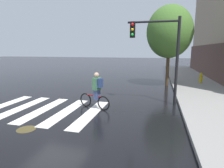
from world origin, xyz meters
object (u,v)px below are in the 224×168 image
at_px(street_tree_near, 170,32).
at_px(traffic_light_near, 160,46).
at_px(cyclist, 96,91).
at_px(manhole_cover, 26,129).
at_px(fire_hydrant, 201,78).

bearing_deg(street_tree_near, traffic_light_near, -96.93).
height_order(cyclist, traffic_light_near, traffic_light_near).
distance_m(manhole_cover, traffic_light_near, 6.73).
relative_size(manhole_cover, street_tree_near, 0.11).
bearing_deg(traffic_light_near, fire_hydrant, 62.64).
bearing_deg(fire_hydrant, street_tree_near, -158.55).
height_order(cyclist, street_tree_near, street_tree_near).
height_order(fire_hydrant, street_tree_near, street_tree_near).
relative_size(manhole_cover, cyclist, 0.38).
bearing_deg(manhole_cover, cyclist, 59.80).
distance_m(manhole_cover, cyclist, 3.27).
bearing_deg(fire_hydrant, cyclist, -127.20).
distance_m(traffic_light_near, street_tree_near, 5.35).
xyz_separation_m(manhole_cover, fire_hydrant, (7.51, 10.53, 0.53)).
distance_m(cyclist, traffic_light_near, 3.73).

